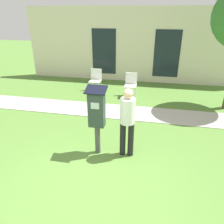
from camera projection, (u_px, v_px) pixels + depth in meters
ground_plane at (92, 183)px, 4.17m from camera, size 40.00×40.00×0.00m
sidewalk at (121, 112)px, 7.10m from camera, size 12.00×1.10×0.02m
building_facade at (135, 46)px, 9.69m from camera, size 10.00×0.26×3.20m
parking_meter at (97, 113)px, 4.66m from camera, size 0.44×0.31×1.59m
person_standing at (127, 118)px, 4.62m from camera, size 0.32×0.32×1.58m
outdoor_chair_left at (96, 78)px, 8.77m from camera, size 0.44×0.44×0.90m
outdoor_chair_middle at (131, 83)px, 8.22m from camera, size 0.44×0.44×0.90m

